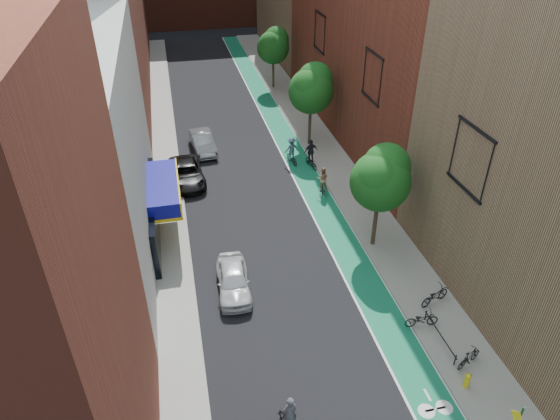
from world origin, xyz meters
TOP-DOWN VIEW (x-y plane):
  - ground at (0.00, 0.00)m, footprint 160.00×160.00m
  - bike_lane at (4.00, 26.00)m, footprint 2.00×68.00m
  - sidewalk_left at (-6.00, 26.00)m, footprint 2.00×68.00m
  - sidewalk_right at (6.50, 26.00)m, footprint 3.00×68.00m
  - building_left_white at (-11.00, 14.00)m, footprint 8.00×20.00m
  - tree_near at (5.65, 10.02)m, footprint 3.40×3.36m
  - tree_mid at (5.65, 24.02)m, footprint 3.55×3.53m
  - tree_far at (5.65, 38.02)m, footprint 3.30×3.25m
  - parked_car_white at (-3.00, 7.95)m, footprint 1.87×4.20m
  - parked_car_black at (-4.60, 20.10)m, footprint 2.58×5.16m
  - parked_car_silver at (-3.00, 24.89)m, footprint 1.99×4.65m
  - cyclist_lane_near at (4.39, 16.33)m, footprint 0.96×1.59m
  - cyclist_lane_mid at (4.70, 20.33)m, footprint 1.18×1.76m
  - cyclist_lane_far at (3.42, 21.24)m, footprint 1.27×1.66m
  - parked_bike_near at (5.40, 3.28)m, footprint 1.70×0.71m
  - parked_bike_mid at (6.38, 0.68)m, footprint 1.54×0.98m
  - parked_bike_far at (6.77, 4.61)m, footprint 1.92×1.21m
  - fire_hydrant at (5.70, -0.34)m, footprint 0.27×0.27m

SIDE VIEW (x-z plane):
  - ground at x=0.00m, z-range 0.00..0.00m
  - bike_lane at x=4.00m, z-range 0.00..0.01m
  - sidewalk_left at x=-6.00m, z-range 0.00..0.15m
  - sidewalk_right at x=6.50m, z-range 0.00..0.15m
  - fire_hydrant at x=5.70m, z-range 0.17..0.95m
  - parked_bike_near at x=5.40m, z-range 0.15..1.02m
  - parked_bike_mid at x=6.38m, z-range 0.15..1.05m
  - parked_bike_far at x=6.77m, z-range 0.15..1.10m
  - parked_car_black at x=-4.60m, z-range 0.00..1.40m
  - parked_car_white at x=-3.00m, z-range 0.00..1.40m
  - parked_car_silver at x=-3.00m, z-range 0.00..1.49m
  - cyclist_lane_mid at x=4.70m, z-range -0.23..2.00m
  - cyclist_lane_near at x=4.39m, z-range -0.12..1.91m
  - cyclist_lane_far at x=3.42m, z-range -0.08..2.04m
  - tree_far at x=5.65m, z-range 1.40..7.60m
  - tree_near at x=5.65m, z-range 1.45..7.87m
  - tree_mid at x=5.65m, z-range 1.52..8.26m
  - building_left_white at x=-11.00m, z-range 0.00..12.00m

